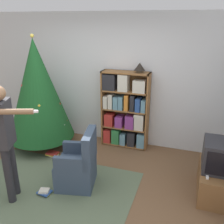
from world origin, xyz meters
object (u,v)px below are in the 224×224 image
object	(u,v)px
table_lamp	(140,67)
bookshelf	(125,111)
standing_person	(5,135)
armchair	(78,167)
television	(219,156)
christmas_tree	(38,90)

from	to	relation	value
table_lamp	bookshelf	bearing A→B (deg)	-177.96
standing_person	table_lamp	size ratio (longest dim) A/B	8.42
armchair	standing_person	bearing A→B (deg)	-65.42
television	armchair	distance (m)	2.08
television	christmas_tree	bearing A→B (deg)	170.97
christmas_tree	armchair	world-z (taller)	christmas_tree
christmas_tree	table_lamp	bearing A→B (deg)	16.43
bookshelf	armchair	bearing A→B (deg)	-101.70
television	christmas_tree	world-z (taller)	christmas_tree
bookshelf	television	size ratio (longest dim) A/B	3.05
standing_person	christmas_tree	bearing A→B (deg)	178.60
armchair	table_lamp	distance (m)	2.08
christmas_tree	table_lamp	xyz separation A→B (m)	(1.85, 0.55, 0.46)
television	standing_person	xyz separation A→B (m)	(-2.76, -1.01, 0.35)
table_lamp	christmas_tree	bearing A→B (deg)	-163.57
bookshelf	christmas_tree	distance (m)	1.74
television	christmas_tree	size ratio (longest dim) A/B	0.23
bookshelf	armchair	size ratio (longest dim) A/B	1.67
television	table_lamp	xyz separation A→B (m)	(-1.43, 1.07, 0.99)
armchair	bookshelf	bearing A→B (deg)	155.84
table_lamp	armchair	bearing A→B (deg)	-110.72
armchair	television	bearing A→B (deg)	89.93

